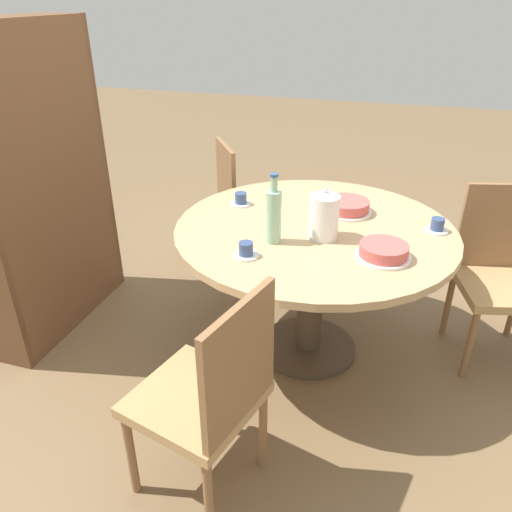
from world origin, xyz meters
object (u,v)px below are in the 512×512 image
(chair_a, at_px, (246,206))
(bookshelf, at_px, (40,195))
(chair_b, at_px, (209,394))
(cup_c, at_px, (437,226))
(chair_c, at_px, (501,272))
(cake_second, at_px, (384,251))
(cup_a, at_px, (241,200))
(cup_b, at_px, (246,251))
(water_bottle, at_px, (274,215))
(cake_main, at_px, (347,207))
(coffee_pot, at_px, (324,215))

(chair_a, distance_m, bookshelf, 1.26)
(chair_a, distance_m, chair_b, 1.74)
(cup_c, bearing_deg, chair_c, -63.48)
(chair_c, bearing_deg, bookshelf, 175.96)
(chair_c, xyz_separation_m, bookshelf, (-0.42, 2.36, 0.30))
(cake_second, bearing_deg, cup_a, 63.00)
(cup_a, distance_m, cup_b, 0.58)
(chair_c, distance_m, cup_c, 0.49)
(water_bottle, bearing_deg, cup_a, 36.60)
(cup_a, distance_m, cup_c, 0.98)
(water_bottle, distance_m, cake_main, 0.52)
(coffee_pot, xyz_separation_m, cup_c, (0.22, -0.50, -0.08))
(cup_c, bearing_deg, water_bottle, 115.17)
(cake_main, xyz_separation_m, cup_a, (-0.06, 0.55, -0.00))
(cake_second, distance_m, cup_c, 0.41)
(cup_a, relative_size, cup_b, 1.00)
(chair_c, height_order, cake_main, chair_c)
(coffee_pot, xyz_separation_m, cake_second, (-0.12, -0.28, -0.08))
(cake_second, bearing_deg, chair_c, -47.83)
(cup_c, bearing_deg, cup_b, 122.72)
(coffee_pot, relative_size, cup_a, 2.17)
(bookshelf, bearing_deg, cake_main, 102.49)
(chair_c, distance_m, bookshelf, 2.42)
(water_bottle, height_order, cup_c, water_bottle)
(bookshelf, relative_size, cup_b, 14.60)
(chair_c, relative_size, bookshelf, 0.55)
(coffee_pot, distance_m, cake_second, 0.32)
(chair_b, relative_size, cake_main, 3.50)
(chair_c, distance_m, cup_a, 1.37)
(chair_c, bearing_deg, chair_b, -145.55)
(chair_b, bearing_deg, cake_second, 159.01)
(chair_b, xyz_separation_m, cake_second, (0.72, -0.51, 0.29))
(water_bottle, relative_size, cup_a, 2.85)
(chair_c, bearing_deg, cake_main, 171.26)
(cup_a, bearing_deg, cup_b, -159.29)
(water_bottle, bearing_deg, chair_b, 177.64)
(cake_second, height_order, cup_a, cup_a)
(chair_a, relative_size, chair_b, 1.00)
(water_bottle, distance_m, cup_a, 0.48)
(cake_main, bearing_deg, cake_second, -154.12)
(cake_main, height_order, cup_a, same)
(water_bottle, height_order, cup_b, water_bottle)
(cup_b, bearing_deg, chair_b, -175.60)
(coffee_pot, bearing_deg, chair_c, -64.96)
(chair_a, xyz_separation_m, chair_b, (-1.69, -0.41, 0.00))
(coffee_pot, relative_size, cup_c, 2.17)
(chair_a, height_order, coffee_pot, coffee_pot)
(chair_a, xyz_separation_m, water_bottle, (-0.96, -0.44, 0.39))
(chair_b, xyz_separation_m, water_bottle, (0.73, -0.03, 0.39))
(chair_c, distance_m, cake_second, 0.83)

